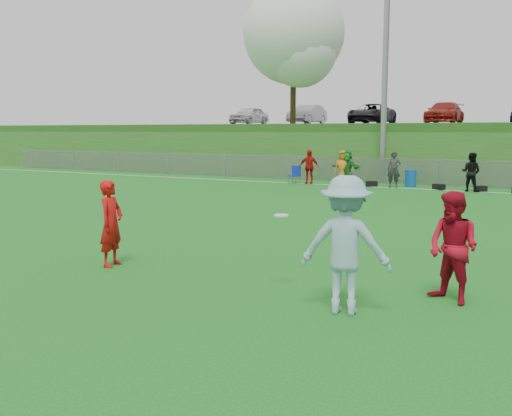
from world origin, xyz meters
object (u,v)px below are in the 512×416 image
Objects in this scene: player_red_center at (453,248)px; recycling_bin at (411,178)px; player_red_left at (111,223)px; player_blue at (346,245)px; frisbee at (281,215)px.

recycling_bin is at bearing 134.22° from player_red_center.
player_blue is at bearing -107.29° from player_red_left.
player_red_center is at bearing -75.06° from recycling_bin.
player_blue is (-1.29, -1.24, 0.14)m from player_red_center.
player_blue reaches higher than recycling_bin.
frisbee is (-2.60, -0.65, 0.40)m from player_red_center.
player_red_center reaches higher than player_red_left.
player_red_center is at bearing 13.93° from frisbee.
player_blue is at bearing -79.61° from recycling_bin.
player_red_center reaches higher than recycling_bin.
player_red_left is 18.85m from recycling_bin.
player_red_left is 2.12× the size of recycling_bin.
player_blue reaches higher than player_red_left.
player_blue is (4.99, -0.62, 0.16)m from player_red_left.
player_red_left is at bearing -18.22° from player_blue.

